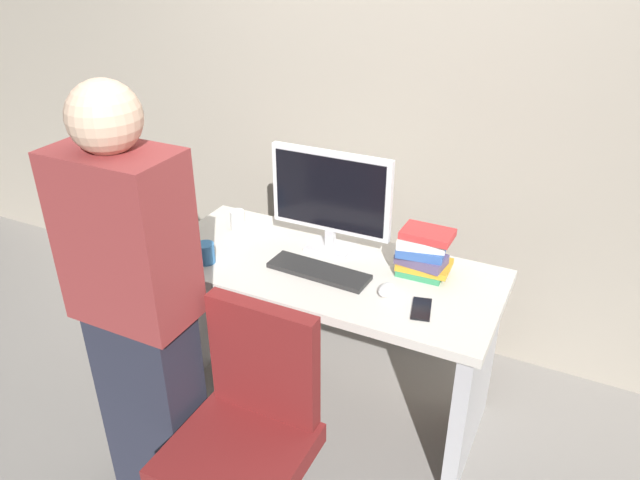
% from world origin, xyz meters
% --- Properties ---
extents(ground_plane, '(9.00, 9.00, 0.00)m').
position_xyz_m(ground_plane, '(0.00, 0.00, 0.00)').
color(ground_plane, gray).
extents(wall_back, '(6.40, 0.10, 3.00)m').
position_xyz_m(wall_back, '(0.00, 0.75, 1.50)').
color(wall_back, '#9E9384').
rests_on(wall_back, ground).
extents(desk, '(1.47, 0.64, 0.73)m').
position_xyz_m(desk, '(0.00, 0.00, 0.51)').
color(desk, beige).
rests_on(desk, ground).
extents(office_chair, '(0.52, 0.52, 0.94)m').
position_xyz_m(office_chair, '(0.07, -0.76, 0.43)').
color(office_chair, black).
rests_on(office_chair, ground).
extents(person_at_desk, '(0.40, 0.24, 1.64)m').
position_xyz_m(person_at_desk, '(-0.35, -0.73, 0.84)').
color(person_at_desk, '#262838').
rests_on(person_at_desk, ground).
extents(monitor, '(0.54, 0.14, 0.46)m').
position_xyz_m(monitor, '(-0.05, 0.14, 0.99)').
color(monitor, silver).
rests_on(monitor, desk).
extents(keyboard, '(0.44, 0.15, 0.02)m').
position_xyz_m(keyboard, '(0.00, -0.06, 0.74)').
color(keyboard, '#262626').
rests_on(keyboard, desk).
extents(mouse, '(0.06, 0.10, 0.03)m').
position_xyz_m(mouse, '(0.30, -0.08, 0.75)').
color(mouse, white).
rests_on(mouse, desk).
extents(cup_near_keyboard, '(0.08, 0.08, 0.09)m').
position_xyz_m(cup_near_keyboard, '(-0.47, -0.19, 0.78)').
color(cup_near_keyboard, '#3372B2').
rests_on(cup_near_keyboard, desk).
extents(cup_by_monitor, '(0.07, 0.07, 0.10)m').
position_xyz_m(cup_by_monitor, '(-0.51, 0.12, 0.78)').
color(cup_by_monitor, white).
rests_on(cup_by_monitor, desk).
extents(book_stack, '(0.23, 0.18, 0.20)m').
position_xyz_m(book_stack, '(0.38, 0.13, 0.83)').
color(book_stack, '#338C59').
rests_on(book_stack, desk).
extents(cell_phone, '(0.10, 0.16, 0.01)m').
position_xyz_m(cell_phone, '(0.46, -0.13, 0.74)').
color(cell_phone, black).
rests_on(cell_phone, desk).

